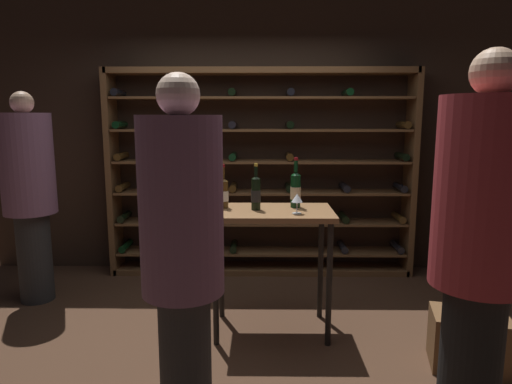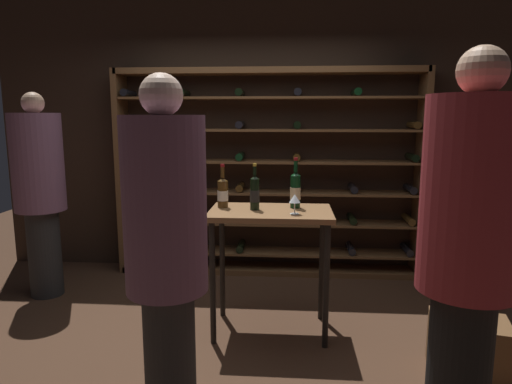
{
  "view_description": "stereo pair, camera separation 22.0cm",
  "coord_description": "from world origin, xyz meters",
  "px_view_note": "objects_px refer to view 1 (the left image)",
  "views": [
    {
      "loc": [
        0.16,
        -3.28,
        1.67
      ],
      "look_at": [
        0.12,
        0.22,
        1.08
      ],
      "focal_mm": 31.68,
      "sensor_mm": 36.0,
      "label": 1
    },
    {
      "loc": [
        0.38,
        -3.27,
        1.67
      ],
      "look_at": [
        0.12,
        0.22,
        1.08
      ],
      "focal_mm": 31.68,
      "sensor_mm": 36.0,
      "label": 2
    }
  ],
  "objects_px": {
    "person_bystander_dark_jacket": "(182,247)",
    "person_guest_khaki": "(29,188)",
    "wine_rack": "(260,175)",
    "wine_crate": "(469,341)",
    "person_guest_plum_blouse": "(481,237)",
    "wine_bottle_amber_reserve": "(256,193)",
    "display_cabinet": "(470,212)",
    "wine_bottle_gold_foil": "(223,193)",
    "wine_glass_stemmed_left": "(297,199)",
    "tasting_table": "(272,228)",
    "wine_bottle_black_capsule": "(296,189)"
  },
  "relations": [
    {
      "from": "wine_rack",
      "to": "wine_crate",
      "type": "relative_size",
      "value": 6.65
    },
    {
      "from": "wine_glass_stemmed_left",
      "to": "wine_crate",
      "type": "bearing_deg",
      "value": -18.84
    },
    {
      "from": "wine_rack",
      "to": "person_guest_khaki",
      "type": "bearing_deg",
      "value": -158.98
    },
    {
      "from": "tasting_table",
      "to": "person_guest_khaki",
      "type": "distance_m",
      "value": 2.22
    },
    {
      "from": "tasting_table",
      "to": "person_guest_khaki",
      "type": "relative_size",
      "value": 0.51
    },
    {
      "from": "person_guest_plum_blouse",
      "to": "display_cabinet",
      "type": "height_order",
      "value": "person_guest_plum_blouse"
    },
    {
      "from": "display_cabinet",
      "to": "wine_bottle_amber_reserve",
      "type": "relative_size",
      "value": 4.28
    },
    {
      "from": "wine_crate",
      "to": "wine_glass_stemmed_left",
      "type": "relative_size",
      "value": 3.25
    },
    {
      "from": "person_guest_plum_blouse",
      "to": "person_bystander_dark_jacket",
      "type": "height_order",
      "value": "person_guest_plum_blouse"
    },
    {
      "from": "person_guest_khaki",
      "to": "wine_bottle_black_capsule",
      "type": "relative_size",
      "value": 4.83
    },
    {
      "from": "person_bystander_dark_jacket",
      "to": "wine_crate",
      "type": "relative_size",
      "value": 3.9
    },
    {
      "from": "person_guest_plum_blouse",
      "to": "wine_crate",
      "type": "xyz_separation_m",
      "value": [
        0.33,
        0.7,
        -0.91
      ]
    },
    {
      "from": "person_bystander_dark_jacket",
      "to": "person_guest_khaki",
      "type": "bearing_deg",
      "value": -40.18
    },
    {
      "from": "person_guest_plum_blouse",
      "to": "person_bystander_dark_jacket",
      "type": "distance_m",
      "value": 1.45
    },
    {
      "from": "person_bystander_dark_jacket",
      "to": "person_guest_khaki",
      "type": "distance_m",
      "value": 2.44
    },
    {
      "from": "wine_bottle_black_capsule",
      "to": "wine_bottle_amber_reserve",
      "type": "relative_size",
      "value": 1.1
    },
    {
      "from": "wine_bottle_gold_foil",
      "to": "wine_bottle_black_capsule",
      "type": "relative_size",
      "value": 0.87
    },
    {
      "from": "tasting_table",
      "to": "wine_crate",
      "type": "height_order",
      "value": "tasting_table"
    },
    {
      "from": "tasting_table",
      "to": "person_guest_khaki",
      "type": "bearing_deg",
      "value": 165.09
    },
    {
      "from": "person_guest_khaki",
      "to": "display_cabinet",
      "type": "bearing_deg",
      "value": 170.75
    },
    {
      "from": "tasting_table",
      "to": "wine_crate",
      "type": "bearing_deg",
      "value": -21.59
    },
    {
      "from": "person_guest_khaki",
      "to": "wine_bottle_black_capsule",
      "type": "height_order",
      "value": "person_guest_khaki"
    },
    {
      "from": "display_cabinet",
      "to": "wine_bottle_black_capsule",
      "type": "xyz_separation_m",
      "value": [
        -1.75,
        -0.82,
        0.35
      ]
    },
    {
      "from": "person_bystander_dark_jacket",
      "to": "display_cabinet",
      "type": "bearing_deg",
      "value": -131.57
    },
    {
      "from": "wine_rack",
      "to": "wine_bottle_amber_reserve",
      "type": "relative_size",
      "value": 9.01
    },
    {
      "from": "display_cabinet",
      "to": "wine_rack",
      "type": "bearing_deg",
      "value": 168.17
    },
    {
      "from": "person_guest_plum_blouse",
      "to": "wine_glass_stemmed_left",
      "type": "height_order",
      "value": "person_guest_plum_blouse"
    },
    {
      "from": "wine_bottle_gold_foil",
      "to": "wine_glass_stemmed_left",
      "type": "height_order",
      "value": "wine_bottle_gold_foil"
    },
    {
      "from": "display_cabinet",
      "to": "wine_bottle_black_capsule",
      "type": "height_order",
      "value": "display_cabinet"
    },
    {
      "from": "person_bystander_dark_jacket",
      "to": "wine_bottle_amber_reserve",
      "type": "distance_m",
      "value": 1.27
    },
    {
      "from": "wine_rack",
      "to": "person_guest_plum_blouse",
      "type": "distance_m",
      "value": 2.79
    },
    {
      "from": "person_bystander_dark_jacket",
      "to": "wine_bottle_gold_foil",
      "type": "relative_size",
      "value": 5.52
    },
    {
      "from": "person_bystander_dark_jacket",
      "to": "person_guest_khaki",
      "type": "relative_size",
      "value": 0.99
    },
    {
      "from": "person_guest_plum_blouse",
      "to": "person_guest_khaki",
      "type": "distance_m",
      "value": 3.6
    },
    {
      "from": "tasting_table",
      "to": "wine_bottle_gold_foil",
      "type": "xyz_separation_m",
      "value": [
        -0.38,
        0.08,
        0.26
      ]
    },
    {
      "from": "tasting_table",
      "to": "wine_rack",
      "type": "bearing_deg",
      "value": 94.0
    },
    {
      "from": "wine_crate",
      "to": "wine_bottle_black_capsule",
      "type": "relative_size",
      "value": 1.23
    },
    {
      "from": "wine_crate",
      "to": "wine_bottle_amber_reserve",
      "type": "height_order",
      "value": "wine_bottle_amber_reserve"
    },
    {
      "from": "wine_crate",
      "to": "wine_glass_stemmed_left",
      "type": "distance_m",
      "value": 1.49
    },
    {
      "from": "wine_bottle_gold_foil",
      "to": "wine_bottle_black_capsule",
      "type": "height_order",
      "value": "wine_bottle_black_capsule"
    },
    {
      "from": "tasting_table",
      "to": "person_guest_plum_blouse",
      "type": "distance_m",
      "value": 1.59
    },
    {
      "from": "person_bystander_dark_jacket",
      "to": "wine_glass_stemmed_left",
      "type": "relative_size",
      "value": 12.69
    },
    {
      "from": "person_guest_khaki",
      "to": "person_guest_plum_blouse",
      "type": "bearing_deg",
      "value": 135.9
    },
    {
      "from": "wine_crate",
      "to": "person_guest_plum_blouse",
      "type": "bearing_deg",
      "value": -115.06
    },
    {
      "from": "wine_bottle_amber_reserve",
      "to": "wine_glass_stemmed_left",
      "type": "distance_m",
      "value": 0.33
    },
    {
      "from": "person_guest_plum_blouse",
      "to": "wine_bottle_amber_reserve",
      "type": "relative_size",
      "value": 5.59
    },
    {
      "from": "display_cabinet",
      "to": "wine_bottle_gold_foil",
      "type": "xyz_separation_m",
      "value": [
        -2.31,
        -0.85,
        0.33
      ]
    },
    {
      "from": "person_guest_plum_blouse",
      "to": "wine_crate",
      "type": "bearing_deg",
      "value": -127.92
    },
    {
      "from": "wine_glass_stemmed_left",
      "to": "person_bystander_dark_jacket",
      "type": "bearing_deg",
      "value": -120.88
    },
    {
      "from": "person_bystander_dark_jacket",
      "to": "wine_bottle_black_capsule",
      "type": "xyz_separation_m",
      "value": [
        0.65,
        1.32,
        0.07
      ]
    }
  ]
}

